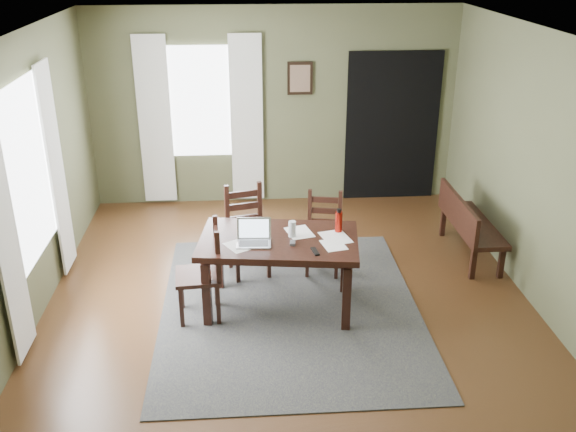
{
  "coord_description": "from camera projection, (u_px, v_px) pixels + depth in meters",
  "views": [
    {
      "loc": [
        -0.42,
        -5.63,
        3.49
      ],
      "look_at": [
        0.0,
        0.3,
        0.9
      ],
      "focal_mm": 40.0,
      "sensor_mm": 36.0,
      "label": 1
    }
  ],
  "objects": [
    {
      "name": "window_left",
      "position": [
        26.0,
        174.0,
        6.01
      ],
      "size": [
        0.01,
        1.3,
        1.7
      ],
      "color": "white",
      "rests_on": "ground"
    },
    {
      "name": "chair_back_right",
      "position": [
        324.0,
        234.0,
        7.16
      ],
      "size": [
        0.46,
        0.47,
        0.91
      ],
      "rotation": [
        0.0,
        0.0,
        -0.19
      ],
      "color": "black",
      "rests_on": "rug"
    },
    {
      "name": "paper_d",
      "position": [
        335.0,
        237.0,
        6.28
      ],
      "size": [
        0.33,
        0.38,
        0.0
      ],
      "primitive_type": "cube",
      "rotation": [
        0.0,
        0.0,
        0.26
      ],
      "color": "white",
      "rests_on": "dining_table"
    },
    {
      "name": "drinking_glass",
      "position": [
        292.0,
        229.0,
        6.28
      ],
      "size": [
        0.09,
        0.09,
        0.16
      ],
      "primitive_type": "cylinder",
      "rotation": [
        0.0,
        0.0,
        -0.37
      ],
      "color": "silver",
      "rests_on": "dining_table"
    },
    {
      "name": "chair_end",
      "position": [
        204.0,
        273.0,
        6.24
      ],
      "size": [
        0.47,
        0.47,
        0.99
      ],
      "rotation": [
        0.0,
        0.0,
        -1.49
      ],
      "color": "black",
      "rests_on": "rug"
    },
    {
      "name": "curtain_left_far",
      "position": [
        56.0,
        170.0,
        6.86
      ],
      "size": [
        0.03,
        0.48,
        2.3
      ],
      "color": "silver",
      "rests_on": "ground"
    },
    {
      "name": "curtain_back_right",
      "position": [
        247.0,
        120.0,
        8.75
      ],
      "size": [
        0.44,
        0.03,
        2.3
      ],
      "color": "silver",
      "rests_on": "ground"
    },
    {
      "name": "curtain_left_near",
      "position": [
        5.0,
        235.0,
        5.36
      ],
      "size": [
        0.03,
        0.48,
        2.3
      ],
      "color": "silver",
      "rests_on": "ground"
    },
    {
      "name": "ground",
      "position": [
        290.0,
        308.0,
        6.57
      ],
      "size": [
        5.0,
        6.0,
        0.01
      ],
      "color": "#492C16"
    },
    {
      "name": "paper_a",
      "position": [
        239.0,
        246.0,
        6.11
      ],
      "size": [
        0.32,
        0.34,
        0.0
      ],
      "primitive_type": "cube",
      "rotation": [
        0.0,
        0.0,
        0.53
      ],
      "color": "white",
      "rests_on": "dining_table"
    },
    {
      "name": "framed_picture",
      "position": [
        300.0,
        78.0,
        8.6
      ],
      "size": [
        0.34,
        0.03,
        0.44
      ],
      "color": "black",
      "rests_on": "ground"
    },
    {
      "name": "curtain_back_left",
      "position": [
        155.0,
        121.0,
        8.67
      ],
      "size": [
        0.44,
        0.03,
        2.3
      ],
      "color": "silver",
      "rests_on": "ground"
    },
    {
      "name": "dining_table",
      "position": [
        279.0,
        247.0,
        6.31
      ],
      "size": [
        1.65,
        1.12,
        0.77
      ],
      "rotation": [
        0.0,
        0.0,
        -0.13
      ],
      "color": "black",
      "rests_on": "rug"
    },
    {
      "name": "water_bottle",
      "position": [
        339.0,
        221.0,
        6.37
      ],
      "size": [
        0.09,
        0.09,
        0.24
      ],
      "rotation": [
        0.0,
        0.0,
        0.23
      ],
      "color": "#9A150B",
      "rests_on": "dining_table"
    },
    {
      "name": "chair_back_left",
      "position": [
        247.0,
        232.0,
        7.11
      ],
      "size": [
        0.53,
        0.53,
        1.0
      ],
      "rotation": [
        0.0,
        0.0,
        0.24
      ],
      "color": "black",
      "rests_on": "rug"
    },
    {
      "name": "bench",
      "position": [
        467.0,
        221.0,
        7.49
      ],
      "size": [
        0.42,
        1.32,
        0.75
      ],
      "rotation": [
        0.0,
        0.0,
        1.57
      ],
      "color": "black",
      "rests_on": "ground"
    },
    {
      "name": "paper_c",
      "position": [
        299.0,
        232.0,
        6.39
      ],
      "size": [
        0.3,
        0.35,
        0.0
      ],
      "primitive_type": "cube",
      "rotation": [
        0.0,
        0.0,
        0.25
      ],
      "color": "white",
      "rests_on": "dining_table"
    },
    {
      "name": "doorway_back",
      "position": [
        392.0,
        127.0,
        8.97
      ],
      "size": [
        1.3,
        0.03,
        2.1
      ],
      "color": "black",
      "rests_on": "ground"
    },
    {
      "name": "computer_mouse",
      "position": [
        293.0,
        243.0,
        6.14
      ],
      "size": [
        0.06,
        0.09,
        0.03
      ],
      "primitive_type": "cube",
      "rotation": [
        0.0,
        0.0,
        -0.12
      ],
      "color": "#3F3F42",
      "rests_on": "dining_table"
    },
    {
      "name": "tv_remote",
      "position": [
        315.0,
        251.0,
        5.99
      ],
      "size": [
        0.07,
        0.17,
        0.02
      ],
      "primitive_type": "cube",
      "rotation": [
        0.0,
        0.0,
        0.17
      ],
      "color": "black",
      "rests_on": "dining_table"
    },
    {
      "name": "window_back",
      "position": [
        200.0,
        102.0,
        8.64
      ],
      "size": [
        1.0,
        0.01,
        1.5
      ],
      "color": "white",
      "rests_on": "ground"
    },
    {
      "name": "laptop",
      "position": [
        254.0,
        237.0,
        6.17
      ],
      "size": [
        0.34,
        0.28,
        0.22
      ],
      "rotation": [
        0.0,
        0.0,
        -0.05
      ],
      "color": "#B7B7BC",
      "rests_on": "dining_table"
    },
    {
      "name": "room_shell",
      "position": [
        290.0,
        138.0,
        5.85
      ],
      "size": [
        5.02,
        6.02,
        2.71
      ],
      "color": "#525638",
      "rests_on": "ground"
    },
    {
      "name": "paper_b",
      "position": [
        334.0,
        245.0,
        6.13
      ],
      "size": [
        0.26,
        0.31,
        0.0
      ],
      "primitive_type": "cube",
      "rotation": [
        0.0,
        0.0,
        0.22
      ],
      "color": "white",
      "rests_on": "dining_table"
    },
    {
      "name": "rug",
      "position": [
        290.0,
        308.0,
        6.56
      ],
      "size": [
        2.6,
        3.2,
        0.01
      ],
      "color": "#373737",
      "rests_on": "ground"
    }
  ]
}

